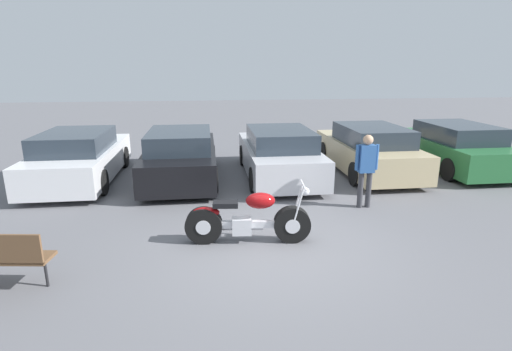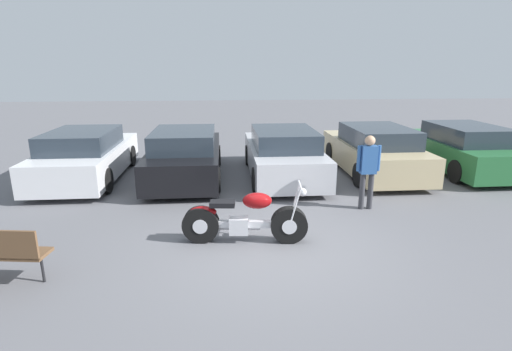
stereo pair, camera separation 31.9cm
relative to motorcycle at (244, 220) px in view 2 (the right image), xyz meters
name	(u,v)px [view 2 (the right image)]	position (x,y,z in m)	size (l,w,h in m)	color
ground_plane	(272,247)	(0.48, -0.27, -0.43)	(60.00, 60.00, 0.00)	slate
motorcycle	(244,220)	(0.00, 0.00, 0.00)	(2.25, 0.67, 1.09)	black
parked_car_white	(86,156)	(-4.12, 4.49, 0.23)	(1.94, 4.54, 1.40)	white
parked_car_black	(185,156)	(-1.39, 4.33, 0.23)	(1.94, 4.54, 1.40)	black
parked_car_silver	(283,154)	(1.34, 4.25, 0.23)	(1.94, 4.54, 1.40)	#BCBCC1
parked_car_champagne	(374,151)	(4.07, 4.47, 0.23)	(1.94, 4.54, 1.40)	#C6B284
parked_car_green	(461,149)	(6.81, 4.58, 0.23)	(1.94, 4.54, 1.40)	#286B38
person_standing	(368,166)	(2.79, 1.50, 0.55)	(0.52, 0.22, 1.65)	#38383D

